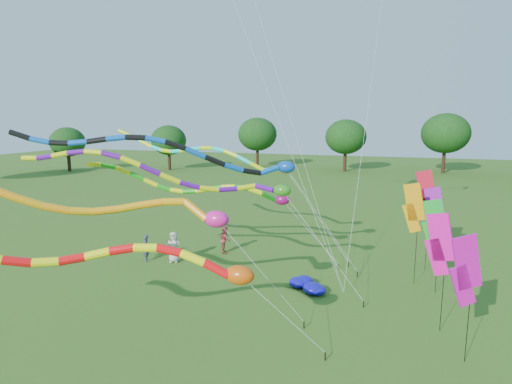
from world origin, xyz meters
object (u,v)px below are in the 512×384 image
(tube_kite_red, at_px, (113,259))
(person_c, at_px, (225,240))
(person_a, at_px, (174,247))
(blue_nylon_heap, at_px, (305,287))
(person_b, at_px, (146,248))
(tube_kite_orange, at_px, (96,202))

(tube_kite_red, height_order, person_c, tube_kite_red)
(tube_kite_red, bearing_deg, person_a, 86.26)
(person_a, relative_size, person_c, 1.09)
(blue_nylon_heap, xyz_separation_m, person_c, (-5.83, 4.48, 0.56))
(tube_kite_red, relative_size, blue_nylon_heap, 6.77)
(tube_kite_red, height_order, person_b, tube_kite_red)
(person_a, bearing_deg, person_b, 179.76)
(blue_nylon_heap, height_order, person_c, person_c)
(tube_kite_orange, xyz_separation_m, person_a, (-1.51, 8.26, -4.25))
(blue_nylon_heap, height_order, person_b, person_b)
(person_c, bearing_deg, blue_nylon_heap, -151.35)
(person_b, distance_m, person_c, 4.74)
(tube_kite_red, relative_size, tube_kite_orange, 0.90)
(person_a, relative_size, person_b, 1.16)
(blue_nylon_heap, distance_m, person_b, 9.75)
(tube_kite_orange, bearing_deg, person_a, 79.34)
(tube_kite_orange, bearing_deg, blue_nylon_heap, 23.30)
(person_b, bearing_deg, tube_kite_orange, -5.16)
(blue_nylon_heap, bearing_deg, person_b, 170.50)
(tube_kite_orange, relative_size, person_c, 8.56)
(tube_kite_red, bearing_deg, tube_kite_orange, 114.12)
(tube_kite_orange, height_order, person_b, tube_kite_orange)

